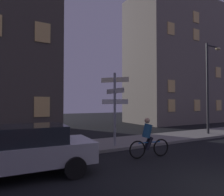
{
  "coord_description": "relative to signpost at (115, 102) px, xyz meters",
  "views": [
    {
      "loc": [
        -4.98,
        -2.75,
        2.2
      ],
      "look_at": [
        -0.07,
        6.27,
        2.48
      ],
      "focal_mm": 32.09,
      "sensor_mm": 36.0,
      "label": 1
    }
  ],
  "objects": [
    {
      "name": "sidewalk_kerb",
      "position": [
        0.14,
        0.76,
        -2.21
      ],
      "size": [
        40.0,
        2.72,
        0.14
      ],
      "primitive_type": "cube",
      "color": "gray",
      "rests_on": "ground_plane"
    },
    {
      "name": "signpost",
      "position": [
        0.0,
        0.0,
        0.0
      ],
      "size": [
        1.02,
        1.71,
        3.58
      ],
      "color": "gray",
      "rests_on": "sidewalk_kerb"
    },
    {
      "name": "street_lamp",
      "position": [
        7.73,
        0.34,
        1.54
      ],
      "size": [
        1.53,
        0.28,
        6.26
      ],
      "color": "#2D2D30",
      "rests_on": "sidewalk_kerb"
    },
    {
      "name": "car_far_trailing",
      "position": [
        -4.29,
        -1.95,
        -1.48
      ],
      "size": [
        4.52,
        2.18,
        1.52
      ],
      "color": "#B7B7BC",
      "rests_on": "ground_plane"
    },
    {
      "name": "cyclist",
      "position": [
        0.38,
        -2.12,
        -1.53
      ],
      "size": [
        1.81,
        0.38,
        1.61
      ],
      "color": "black",
      "rests_on": "ground_plane"
    },
    {
      "name": "building_right_block",
      "position": [
        13.13,
        8.71,
        4.86
      ],
      "size": [
        10.98,
        6.19,
        14.29
      ],
      "color": "slate",
      "rests_on": "ground_plane"
    }
  ]
}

